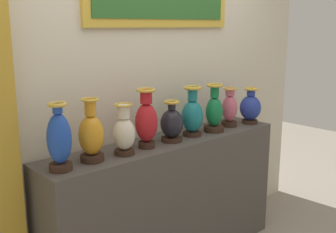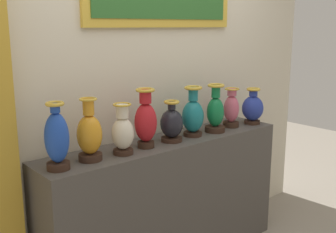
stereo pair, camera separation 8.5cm
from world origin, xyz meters
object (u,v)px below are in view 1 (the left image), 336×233
Objects in this scene: vase_ivory at (124,133)px; vase_rose at (230,109)px; vase_teal at (192,115)px; vase_sapphire at (59,140)px; vase_onyx at (172,124)px; vase_crimson at (146,121)px; vase_cobalt at (250,107)px; vase_emerald at (214,112)px; vase_amber at (91,135)px.

vase_ivory is 1.10m from vase_rose.
vase_rose is (0.44, 0.00, -0.02)m from vase_teal.
vase_sapphire is 1.34× the size of vase_onyx.
vase_sapphire reaches higher than vase_onyx.
vase_sapphire reaches higher than vase_teal.
vase_crimson reaches higher than vase_rose.
vase_rose is 0.22m from vase_cobalt.
vase_rose is (0.22, 0.03, -0.01)m from vase_emerald.
vase_ivory is 0.66m from vase_teal.
vase_ivory is at bearing -0.32° from vase_sapphire.
vase_onyx is 0.22m from vase_teal.
vase_teal reaches higher than vase_cobalt.
vase_amber is 1.17× the size of vase_ivory.
vase_emerald is (0.44, -0.02, 0.03)m from vase_onyx.
vase_cobalt is (1.32, -0.01, -0.01)m from vase_ivory.
vase_amber reaches higher than vase_emerald.
vase_amber is 1.04× the size of vase_teal.
vase_crimson is at bearing -179.50° from vase_onyx.
vase_rose is at bearing 1.30° from vase_sapphire.
vase_amber is at bearing 179.94° from vase_onyx.
vase_teal is (0.22, 0.01, 0.03)m from vase_onyx.
vase_crimson is 0.90m from vase_rose.
vase_crimson is (0.21, 0.02, 0.04)m from vase_ivory.
vase_sapphire is 0.90m from vase_onyx.
vase_teal is 1.18× the size of vase_rose.
vase_ivory is at bearing -6.64° from vase_amber.
vase_ivory is 0.21m from vase_crimson.
vase_crimson is 0.46m from vase_teal.
vase_onyx is at bearing -178.96° from vase_rose.
vase_ivory reaches higher than vase_rose.
vase_rose is (0.66, 0.01, 0.02)m from vase_onyx.
vase_teal is 0.22m from vase_emerald.
vase_crimson is 0.68m from vase_emerald.
vase_ivory is at bearing -176.66° from vase_onyx.
vase_sapphire is 0.23m from vase_amber.
vase_teal reaches higher than vase_ivory.
vase_crimson is at bearing 6.59° from vase_ivory.
vase_crimson is 1.37× the size of vase_onyx.
vase_rose is at bearing 1.96° from vase_ivory.
vase_crimson is 1.27× the size of vase_rose.
vase_teal is at bearing 0.56° from vase_amber.
vase_sapphire reaches higher than vase_cobalt.
vase_cobalt is (0.44, -0.02, -0.02)m from vase_emerald.
vase_ivory is 0.88m from vase_emerald.
vase_sapphire is at bearing -179.66° from vase_emerald.
vase_crimson reaches higher than vase_ivory.
vase_crimson reaches higher than vase_teal.
vase_amber is (0.23, 0.02, -0.02)m from vase_sapphire.
vase_emerald is (0.68, -0.01, -0.03)m from vase_crimson.
vase_sapphire is 0.46m from vase_ivory.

